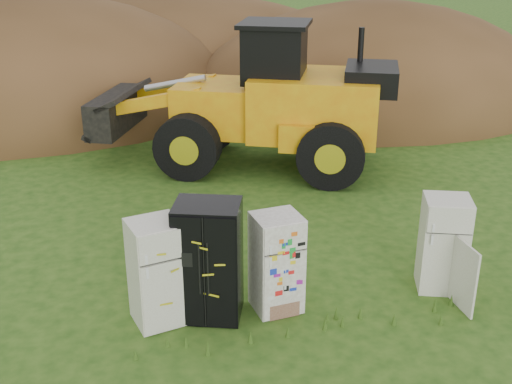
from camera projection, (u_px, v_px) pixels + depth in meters
ground at (307, 302)px, 10.88m from camera, size 120.00×120.00×0.00m
fridge_leftmost at (157, 272)px, 10.07m from camera, size 0.93×0.91×1.74m
fridge_black_side at (209, 261)px, 10.20m from camera, size 1.22×1.08×1.96m
fridge_sticker at (277, 263)px, 10.43m from camera, size 0.84×0.79×1.68m
fridge_open_door at (443, 244)px, 11.04m from camera, size 0.95×0.92×1.69m
wheel_loader at (238, 95)px, 16.60m from camera, size 8.41×5.89×3.77m
dirt_mound_right at (370, 104)px, 23.21m from camera, size 13.35×9.79×7.27m
dirt_mound_left at (20, 107)px, 22.80m from camera, size 15.75×11.81×7.99m
dirt_mound_back at (160, 76)px, 27.75m from camera, size 19.16×12.77×6.94m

